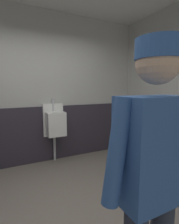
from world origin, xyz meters
name	(u,v)px	position (x,y,z in m)	size (l,w,h in m)	color
ground_plane	(66,223)	(0.00, 0.00, -0.02)	(4.96, 4.07, 0.04)	slate
wall_back	(34,88)	(0.00, 1.79, 1.44)	(4.96, 0.12, 2.88)	#B2B2AD
wainscot_band_back	(36,135)	(0.00, 1.72, 0.55)	(4.36, 0.03, 1.10)	#2D2833
urinal_solo	(55,123)	(0.33, 1.57, 0.78)	(0.40, 0.34, 1.24)	white
person	(154,165)	(0.22, -0.96, 1.01)	(0.64, 0.60, 1.71)	#2D3342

